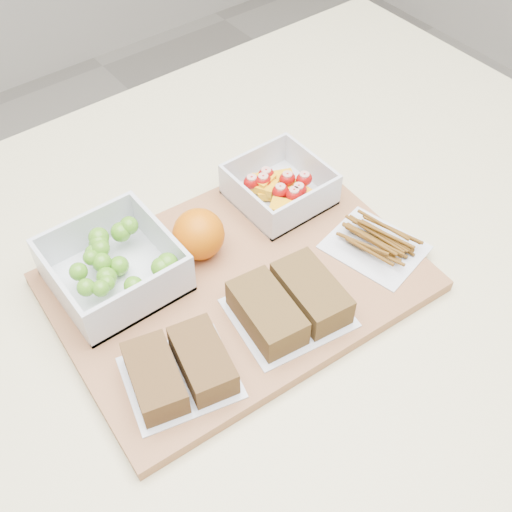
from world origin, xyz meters
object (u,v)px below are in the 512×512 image
object	(u,v)px
grape_container	(115,266)
sandwich_bag_left	(179,369)
cutting_board	(238,282)
orange	(199,234)
sandwich_bag_center	(289,303)
pretzel_bag	(376,241)
fruit_container	(279,188)

from	to	relation	value
grape_container	sandwich_bag_left	xyz separation A→B (m)	(-0.01, -0.16, -0.01)
grape_container	sandwich_bag_left	size ratio (longest dim) A/B	1.02
cutting_board	sandwich_bag_left	xyz separation A→B (m)	(-0.13, -0.07, 0.03)
grape_container	orange	xyz separation A→B (m)	(0.10, -0.02, 0.01)
sandwich_bag_left	sandwich_bag_center	bearing A→B (deg)	-1.61
sandwich_bag_center	pretzel_bag	bearing A→B (deg)	5.07
sandwich_bag_left	fruit_container	bearing A→B (deg)	30.70
sandwich_bag_center	sandwich_bag_left	bearing A→B (deg)	178.39
sandwich_bag_left	orange	bearing A→B (deg)	49.21
fruit_container	pretzel_bag	xyz separation A→B (m)	(0.04, -0.14, -0.01)
sandwich_bag_center	pretzel_bag	distance (m)	0.15
sandwich_bag_left	sandwich_bag_center	size ratio (longest dim) A/B	0.95
fruit_container	pretzel_bag	bearing A→B (deg)	-74.64
fruit_container	sandwich_bag_left	bearing A→B (deg)	-149.30
sandwich_bag_center	grape_container	bearing A→B (deg)	128.52
grape_container	sandwich_bag_center	xyz separation A→B (m)	(0.13, -0.16, -0.01)
orange	pretzel_bag	world-z (taller)	orange
grape_container	orange	size ratio (longest dim) A/B	2.17
cutting_board	orange	size ratio (longest dim) A/B	6.62
grape_container	pretzel_bag	distance (m)	0.32
pretzel_bag	sandwich_bag_left	bearing A→B (deg)	-178.20
sandwich_bag_center	pretzel_bag	size ratio (longest dim) A/B	1.07
grape_container	sandwich_bag_left	world-z (taller)	grape_container
sandwich_bag_left	pretzel_bag	size ratio (longest dim) A/B	1.02
sandwich_bag_left	pretzel_bag	xyz separation A→B (m)	(0.29, 0.01, -0.00)
fruit_container	sandwich_bag_left	xyz separation A→B (m)	(-0.25, -0.15, -0.00)
cutting_board	grape_container	xyz separation A→B (m)	(-0.11, 0.08, 0.03)
grape_container	fruit_container	size ratio (longest dim) A/B	1.20
cutting_board	sandwich_bag_center	bearing A→B (deg)	-75.73
sandwich_bag_left	pretzel_bag	bearing A→B (deg)	1.80
orange	sandwich_bag_center	xyz separation A→B (m)	(0.03, -0.14, -0.01)
grape_container	fruit_container	world-z (taller)	grape_container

